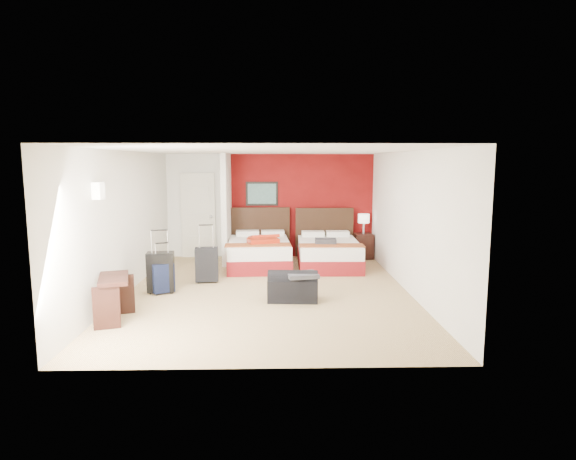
{
  "coord_description": "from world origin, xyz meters",
  "views": [
    {
      "loc": [
        0.16,
        -8.34,
        2.3
      ],
      "look_at": [
        0.38,
        0.8,
        1.0
      ],
      "focal_mm": 29.7,
      "sensor_mm": 36.0,
      "label": 1
    }
  ],
  "objects_px": {
    "suitcase_navy": "(163,279)",
    "nightstand": "(363,246)",
    "red_suitcase_open": "(263,239)",
    "bed_right": "(329,254)",
    "bed_left": "(259,254)",
    "table_lamp": "(364,224)",
    "desk": "(115,299)",
    "duffel_bag": "(293,288)",
    "suitcase_black": "(161,273)",
    "suitcase_charcoal": "(207,266)"
  },
  "relations": [
    {
      "from": "red_suitcase_open",
      "to": "bed_right",
      "type": "bearing_deg",
      "value": -14.74
    },
    {
      "from": "bed_right",
      "to": "nightstand",
      "type": "bearing_deg",
      "value": 45.2
    },
    {
      "from": "nightstand",
      "to": "table_lamp",
      "type": "relative_size",
      "value": 1.26
    },
    {
      "from": "table_lamp",
      "to": "duffel_bag",
      "type": "relative_size",
      "value": 0.58
    },
    {
      "from": "red_suitcase_open",
      "to": "desk",
      "type": "relative_size",
      "value": 1.08
    },
    {
      "from": "table_lamp",
      "to": "suitcase_black",
      "type": "relative_size",
      "value": 0.68
    },
    {
      "from": "table_lamp",
      "to": "suitcase_charcoal",
      "type": "bearing_deg",
      "value": -146.87
    },
    {
      "from": "bed_right",
      "to": "duffel_bag",
      "type": "xyz_separation_m",
      "value": [
        -0.88,
        -2.61,
        -0.07
      ]
    },
    {
      "from": "bed_left",
      "to": "red_suitcase_open",
      "type": "distance_m",
      "value": 0.37
    },
    {
      "from": "bed_left",
      "to": "table_lamp",
      "type": "relative_size",
      "value": 4.04
    },
    {
      "from": "suitcase_navy",
      "to": "desk",
      "type": "xyz_separation_m",
      "value": [
        -0.35,
        -1.47,
        0.08
      ]
    },
    {
      "from": "red_suitcase_open",
      "to": "nightstand",
      "type": "relative_size",
      "value": 1.45
    },
    {
      "from": "table_lamp",
      "to": "duffel_bag",
      "type": "bearing_deg",
      "value": -117.24
    },
    {
      "from": "nightstand",
      "to": "suitcase_navy",
      "type": "relative_size",
      "value": 1.17
    },
    {
      "from": "bed_right",
      "to": "table_lamp",
      "type": "xyz_separation_m",
      "value": [
        0.94,
        0.92,
        0.55
      ]
    },
    {
      "from": "suitcase_navy",
      "to": "desk",
      "type": "bearing_deg",
      "value": -131.76
    },
    {
      "from": "suitcase_black",
      "to": "desk",
      "type": "distance_m",
      "value": 1.57
    },
    {
      "from": "suitcase_navy",
      "to": "bed_right",
      "type": "bearing_deg",
      "value": 5.42
    },
    {
      "from": "bed_left",
      "to": "red_suitcase_open",
      "type": "height_order",
      "value": "red_suitcase_open"
    },
    {
      "from": "suitcase_charcoal",
      "to": "nightstand",
      "type": "bearing_deg",
      "value": 27.2
    },
    {
      "from": "suitcase_charcoal",
      "to": "desk",
      "type": "bearing_deg",
      "value": -119.92
    },
    {
      "from": "bed_right",
      "to": "suitcase_charcoal",
      "type": "height_order",
      "value": "suitcase_charcoal"
    },
    {
      "from": "bed_right",
      "to": "red_suitcase_open",
      "type": "xyz_separation_m",
      "value": [
        -1.44,
        -0.05,
        0.35
      ]
    },
    {
      "from": "nightstand",
      "to": "duffel_bag",
      "type": "xyz_separation_m",
      "value": [
        -1.82,
        -3.53,
        -0.09
      ]
    },
    {
      "from": "bed_left",
      "to": "duffel_bag",
      "type": "distance_m",
      "value": 2.74
    },
    {
      "from": "nightstand",
      "to": "table_lamp",
      "type": "distance_m",
      "value": 0.54
    },
    {
      "from": "suitcase_navy",
      "to": "red_suitcase_open",
      "type": "bearing_deg",
      "value": 21.83
    },
    {
      "from": "bed_left",
      "to": "suitcase_charcoal",
      "type": "bearing_deg",
      "value": -128.09
    },
    {
      "from": "bed_left",
      "to": "table_lamp",
      "type": "height_order",
      "value": "table_lamp"
    },
    {
      "from": "red_suitcase_open",
      "to": "nightstand",
      "type": "xyz_separation_m",
      "value": [
        2.38,
        0.97,
        -0.33
      ]
    },
    {
      "from": "bed_left",
      "to": "red_suitcase_open",
      "type": "xyz_separation_m",
      "value": [
        0.1,
        -0.1,
        0.34
      ]
    },
    {
      "from": "bed_right",
      "to": "suitcase_navy",
      "type": "xyz_separation_m",
      "value": [
        -3.16,
        -2.12,
        -0.03
      ]
    },
    {
      "from": "bed_left",
      "to": "desk",
      "type": "bearing_deg",
      "value": -121.54
    },
    {
      "from": "table_lamp",
      "to": "suitcase_navy",
      "type": "distance_m",
      "value": 5.13
    },
    {
      "from": "bed_right",
      "to": "desk",
      "type": "relative_size",
      "value": 2.37
    },
    {
      "from": "suitcase_black",
      "to": "suitcase_charcoal",
      "type": "distance_m",
      "value": 1.02
    },
    {
      "from": "suitcase_navy",
      "to": "nightstand",
      "type": "bearing_deg",
      "value": 8.14
    },
    {
      "from": "desk",
      "to": "bed_right",
      "type": "bearing_deg",
      "value": 28.86
    },
    {
      "from": "bed_right",
      "to": "bed_left",
      "type": "bearing_deg",
      "value": 179.06
    },
    {
      "from": "bed_right",
      "to": "red_suitcase_open",
      "type": "bearing_deg",
      "value": -177.08
    },
    {
      "from": "desk",
      "to": "suitcase_navy",
      "type": "bearing_deg",
      "value": 59.87
    },
    {
      "from": "red_suitcase_open",
      "to": "suitcase_navy",
      "type": "distance_m",
      "value": 2.71
    },
    {
      "from": "red_suitcase_open",
      "to": "desk",
      "type": "bearing_deg",
      "value": -137.2
    },
    {
      "from": "table_lamp",
      "to": "nightstand",
      "type": "bearing_deg",
      "value": 0.0
    },
    {
      "from": "suitcase_charcoal",
      "to": "suitcase_navy",
      "type": "bearing_deg",
      "value": -135.65
    },
    {
      "from": "bed_right",
      "to": "table_lamp",
      "type": "bearing_deg",
      "value": 45.2
    },
    {
      "from": "red_suitcase_open",
      "to": "desk",
      "type": "xyz_separation_m",
      "value": [
        -2.06,
        -3.53,
        -0.3
      ]
    },
    {
      "from": "suitcase_charcoal",
      "to": "duffel_bag",
      "type": "xyz_separation_m",
      "value": [
        1.62,
        -1.28,
        -0.11
      ]
    },
    {
      "from": "nightstand",
      "to": "desk",
      "type": "bearing_deg",
      "value": -138.45
    },
    {
      "from": "table_lamp",
      "to": "suitcase_charcoal",
      "type": "relative_size",
      "value": 0.74
    }
  ]
}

